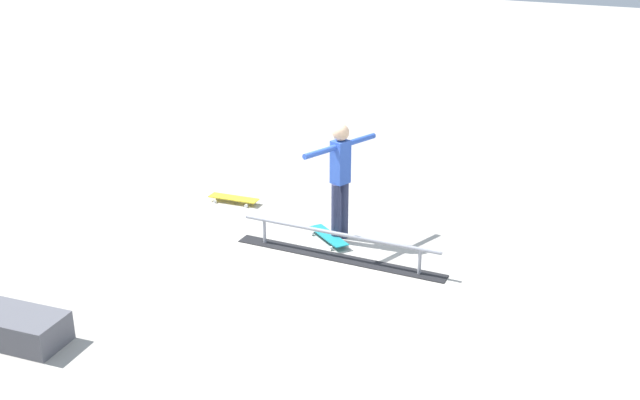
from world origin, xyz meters
The scene contains 5 objects.
ground_plane centered at (0.00, 0.00, 0.00)m, with size 60.00×60.00×0.00m, color #ADA89E.
grind_rail centered at (-0.32, -0.37, 0.16)m, with size 2.95×0.47×0.38m.
skater_main centered at (-0.05, -0.91, 0.97)m, with size 0.44×1.31×1.66m.
skateboard_main centered at (0.06, -0.79, 0.07)m, with size 0.78×0.60×0.09m.
loose_skateboard_yellow centered at (2.04, -1.31, 0.07)m, with size 0.82×0.34×0.09m.
Camera 1 is at (-4.44, 7.46, 4.33)m, focal length 41.73 mm.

